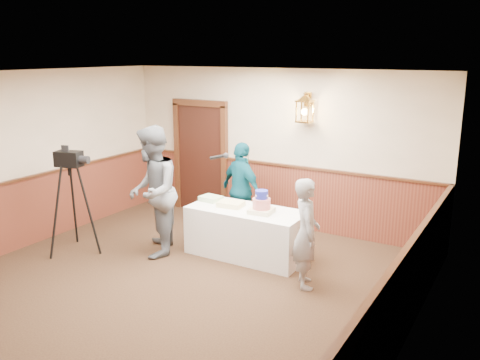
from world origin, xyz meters
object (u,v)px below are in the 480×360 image
Objects in this scene: display_table at (247,232)px; sheet_cake_green at (211,198)px; baker at (306,233)px; interviewer at (152,192)px; tiered_cake at (261,204)px; sheet_cake_yellow at (231,204)px; assistant_p at (242,190)px; tv_camera_rig at (73,207)px.

display_table is 5.60× the size of sheet_cake_green.
baker is (1.91, -0.61, -0.04)m from sheet_cake_green.
interviewer reaches higher than sheet_cake_green.
tiered_cake is 0.98× the size of sheet_cake_yellow.
baker reaches higher than sheet_cake_yellow.
tv_camera_rig is (-1.91, -1.94, -0.09)m from assistant_p.
sheet_cake_green is 0.20× the size of assistant_p.
interviewer is at bearing 82.89° from assistant_p.
baker is at bearing -17.58° from sheet_cake_green.
sheet_cake_green is 2.01m from baker.
baker is at bearing -18.99° from sheet_cake_yellow.
sheet_cake_yellow is 0.75m from assistant_p.
baker reaches higher than tiered_cake.
sheet_cake_yellow is 0.23× the size of tv_camera_rig.
tiered_cake is at bearing -9.95° from display_table.
display_table is at bearing 85.15° from interviewer.
tiered_cake is 0.57m from sheet_cake_yellow.
baker is (1.47, -0.51, -0.04)m from sheet_cake_yellow.
sheet_cake_green is at bearing 172.19° from display_table.
interviewer is 1.24× the size of assistant_p.
tv_camera_rig reaches higher than tiered_cake.
sheet_cake_green is 0.22× the size of baker.
display_table is 1.57m from interviewer.
display_table is at bearing 147.23° from assistant_p.
interviewer is 1.24× the size of tv_camera_rig.
assistant_p is (0.22, 0.62, 0.02)m from sheet_cake_green.
tv_camera_rig is (-3.60, -0.71, -0.02)m from baker.
assistant_p is at bearing 29.69° from tv_camera_rig.
interviewer is 1.30m from tv_camera_rig.
tv_camera_rig is at bearing 69.32° from baker.
tv_camera_rig is at bearing -156.41° from tiered_cake.
sheet_cake_yellow is 1.16× the size of sheet_cake_green.
sheet_cake_yellow is at bearing -179.88° from display_table.
tiered_cake reaches higher than sheet_cake_yellow.
tiered_cake is 2.94m from tv_camera_rig.
sheet_cake_yellow is 0.25× the size of baker.
display_table is 0.50m from sheet_cake_yellow.
interviewer reaches higher than sheet_cake_yellow.
tv_camera_rig is at bearing -153.08° from display_table.
sheet_cake_yellow is 2.45m from tv_camera_rig.
display_table is 2.72m from tv_camera_rig.
interviewer reaches higher than display_table.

